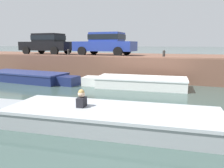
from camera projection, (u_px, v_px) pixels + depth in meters
name	position (u px, v px, depth m)	size (l,w,h in m)	color
ground_plane	(151.00, 115.00, 6.84)	(400.00, 400.00, 0.00)	#384C47
far_quay_wall	(173.00, 66.00, 14.74)	(60.00, 6.00, 1.42)	brown
far_wall_coping	(170.00, 58.00, 11.94)	(60.00, 0.24, 0.08)	brown
boat_moored_west_navy	(29.00, 77.00, 12.85)	(6.18, 2.10, 0.56)	navy
boat_moored_central_white	(137.00, 82.00, 11.10)	(5.40, 2.05, 0.54)	white
motorboat_passing	(102.00, 117.00, 5.87)	(6.93, 2.37, 0.98)	#93999E
car_leftmost_black	(48.00, 43.00, 16.44)	(4.02, 1.95, 1.54)	black
car_left_inner_blue	(106.00, 43.00, 14.88)	(4.17, 2.10, 1.54)	#233893
mooring_bollard_west	(68.00, 52.00, 14.15)	(0.15, 0.15, 0.44)	#2D2B28
mooring_bollard_mid	(164.00, 54.00, 12.14)	(0.15, 0.15, 0.44)	#2D2B28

